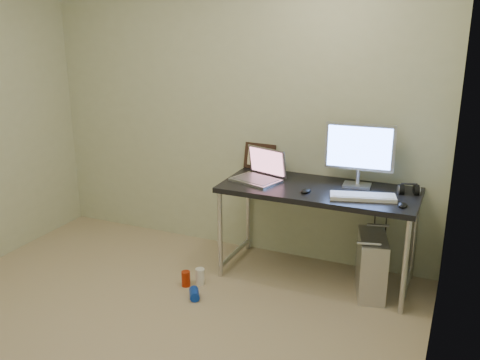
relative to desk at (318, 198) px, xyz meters
name	(u,v)px	position (x,y,z in m)	size (l,w,h in m)	color
floor	(122,351)	(-0.84, -1.43, -0.67)	(3.50, 3.50, 0.00)	tan
wall_back	(235,108)	(-0.84, 0.32, 0.58)	(3.50, 0.02, 2.50)	beige
wall_right	(441,199)	(0.91, -1.43, 0.58)	(0.02, 3.50, 2.50)	beige
desk	(318,198)	(0.00, 0.00, 0.00)	(1.48, 0.65, 0.75)	black
tower_computer	(371,265)	(0.44, -0.07, -0.44)	(0.30, 0.47, 0.49)	silver
cable_a	(375,226)	(0.39, 0.27, -0.27)	(0.01, 0.01, 0.70)	black
cable_b	(386,231)	(0.48, 0.25, -0.29)	(0.01, 0.01, 0.72)	black
can_red	(186,279)	(-0.87, -0.54, -0.60)	(0.07, 0.07, 0.12)	#A92608
can_white	(200,276)	(-0.79, -0.47, -0.60)	(0.07, 0.07, 0.13)	white
can_blue	(194,294)	(-0.72, -0.68, -0.63)	(0.07, 0.07, 0.13)	#0E37C1
laptop	(260,173)	(-0.48, 0.01, 0.14)	(0.43, 0.39, 0.25)	silver
monitor	(359,150)	(0.25, 0.16, 0.37)	(0.52, 0.17, 0.48)	silver
keyboard	(363,197)	(0.35, -0.12, 0.10)	(0.46, 0.15, 0.03)	white
mouse_right	(403,204)	(0.63, -0.17, 0.10)	(0.06, 0.10, 0.03)	black
mouse_left	(306,190)	(-0.06, -0.14, 0.10)	(0.07, 0.10, 0.04)	black
headphones	(409,190)	(0.64, 0.13, 0.11)	(0.17, 0.10, 0.10)	black
picture_frame	(260,156)	(-0.60, 0.30, 0.19)	(0.27, 0.03, 0.22)	black
webcam	(283,163)	(-0.39, 0.28, 0.16)	(0.04, 0.03, 0.11)	silver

